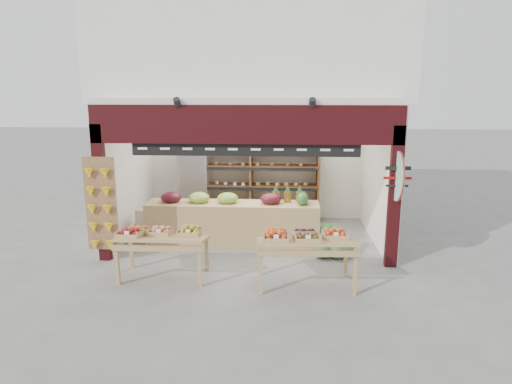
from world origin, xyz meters
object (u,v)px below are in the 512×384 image
object	(u,v)px
back_shelving	(251,173)
refrigerator	(196,184)
watermelon_pile	(334,244)
mid_counter	(232,222)
display_table_left	(158,236)
display_table_right	(302,239)
cardboard_stack	(156,230)

from	to	relation	value
back_shelving	refrigerator	distance (m)	1.42
refrigerator	watermelon_pile	distance (m)	4.05
back_shelving	watermelon_pile	size ratio (longest dim) A/B	4.09
mid_counter	back_shelving	bearing A→B (deg)	81.83
refrigerator	mid_counter	world-z (taller)	refrigerator
back_shelving	mid_counter	xyz separation A→B (m)	(-0.27, -1.89, -0.72)
refrigerator	mid_counter	size ratio (longest dim) A/B	0.52
refrigerator	display_table_left	distance (m)	3.60
back_shelving	display_table_left	world-z (taller)	back_shelving
mid_counter	refrigerator	bearing A→B (deg)	121.90
refrigerator	watermelon_pile	size ratio (longest dim) A/B	2.28
back_shelving	display_table_right	bearing A→B (deg)	-73.60
cardboard_stack	display_table_left	distance (m)	2.04
back_shelving	display_table_right	size ratio (longest dim) A/B	2.02
back_shelving	watermelon_pile	bearing A→B (deg)	-52.39
display_table_right	watermelon_pile	distance (m)	1.75
display_table_right	refrigerator	bearing A→B (deg)	123.74
refrigerator	watermelon_pile	bearing A→B (deg)	-33.20
back_shelving	cardboard_stack	world-z (taller)	back_shelving
refrigerator	display_table_right	bearing A→B (deg)	-53.97
mid_counter	display_table_left	xyz separation A→B (m)	(-1.11, -1.79, 0.25)
refrigerator	display_table_right	world-z (taller)	refrigerator
cardboard_stack	display_table_right	xyz separation A→B (m)	(3.11, -2.09, 0.56)
display_table_left	display_table_right	size ratio (longest dim) A/B	0.92
refrigerator	cardboard_stack	bearing A→B (deg)	-106.25
display_table_left	watermelon_pile	xyz separation A→B (m)	(3.23, 1.28, -0.54)
back_shelving	display_table_right	xyz separation A→B (m)	(1.14, -3.89, -0.41)
mid_counter	watermelon_pile	world-z (taller)	mid_counter
mid_counter	display_table_left	bearing A→B (deg)	-121.78
back_shelving	mid_counter	bearing A→B (deg)	-98.17
refrigerator	display_table_right	distance (m)	4.57
refrigerator	watermelon_pile	xyz separation A→B (m)	(3.24, -2.31, -0.73)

